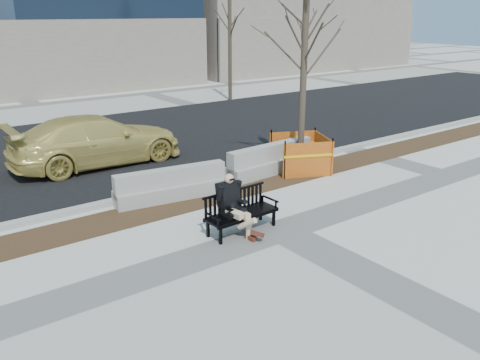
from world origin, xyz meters
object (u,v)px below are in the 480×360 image
Objects in this scene: sedan at (99,164)px; jersey_barrier_left at (172,199)px; seated_man at (232,233)px; jersey_barrier_right at (270,173)px; tree_fence at (300,170)px; bench at (242,231)px.

sedan is 3.96m from jersey_barrier_left.
seated_man is 0.44× the size of jersey_barrier_right.
seated_man is 0.24× the size of tree_fence.
bench reaches higher than jersey_barrier_left.
jersey_barrier_left is (-0.26, 2.55, 0.00)m from bench.
tree_fence is 1.84× the size of jersey_barrier_right.
tree_fence is at bearing 28.97° from bench.
tree_fence is 4.15m from jersey_barrier_left.
bench is 6.52m from sedan.
seated_man reaches higher than jersey_barrier_right.
jersey_barrier_right reaches higher than jersey_barrier_left.
tree_fence reaches higher than sedan.
seated_man is 0.25× the size of sedan.
jersey_barrier_right is (3.62, -3.79, 0.00)m from sedan.
tree_fence is (3.89, 2.38, 0.00)m from bench.
tree_fence reaches higher than seated_man.
jersey_barrier_left is (-4.14, 0.17, 0.00)m from tree_fence.
sedan is 1.82× the size of jersey_barrier_left.
bench is at bearing -76.25° from jersey_barrier_left.
sedan is at bearing 90.52° from seated_man.
tree_fence is at bearing 27.20° from seated_man.
bench is 0.32× the size of sedan.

